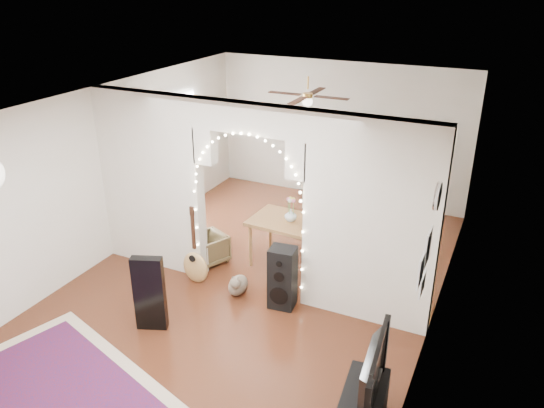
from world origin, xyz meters
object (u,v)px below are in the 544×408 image
at_px(bookcase, 339,179).
at_px(dining_chair_right, 344,278).
at_px(floor_speaker, 282,278).
at_px(dining_chair_left, 209,248).
at_px(acoustic_guitar, 195,255).
at_px(dining_table, 290,225).

distance_m(bookcase, dining_chair_right, 2.79).
bearing_deg(floor_speaker, dining_chair_left, 152.39).
distance_m(acoustic_guitar, dining_chair_left, 0.65).
relative_size(floor_speaker, dining_chair_left, 1.72).
xyz_separation_m(acoustic_guitar, dining_chair_right, (2.04, 0.69, -0.23)).
height_order(acoustic_guitar, floor_speaker, acoustic_guitar).
relative_size(floor_speaker, bookcase, 0.65).
relative_size(acoustic_guitar, dining_chair_left, 2.00).
distance_m(bookcase, dining_table, 2.20).
xyz_separation_m(dining_chair_left, dining_chair_right, (2.19, 0.09, -0.01)).
bearing_deg(dining_table, dining_chair_left, -155.55).
bearing_deg(dining_chair_right, acoustic_guitar, -171.34).
xyz_separation_m(acoustic_guitar, dining_chair_left, (-0.14, 0.60, -0.22)).
bearing_deg(dining_table, bookcase, 92.16).
relative_size(acoustic_guitar, floor_speaker, 1.17).
bearing_deg(bookcase, dining_chair_right, -56.97).
relative_size(dining_table, dining_chair_right, 2.55).
bearing_deg(dining_chair_left, dining_table, 45.82).
distance_m(dining_table, dining_chair_left, 1.35).
bearing_deg(dining_chair_right, dining_table, 149.44).
bearing_deg(dining_chair_right, floor_speaker, -143.43).
height_order(bookcase, dining_chair_right, bookcase).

